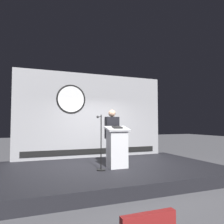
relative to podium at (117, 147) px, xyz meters
name	(u,v)px	position (x,y,z in m)	size (l,w,h in m)	color
ground_plane	(111,177)	(-0.10, 0.24, -0.87)	(40.00, 40.00, 0.00)	#4C4C51
stage_platform	(111,172)	(-0.10, 0.24, -0.72)	(6.40, 4.00, 0.30)	black
banner_display	(93,115)	(-0.11, 2.09, 0.98)	(5.60, 0.12, 3.11)	#9E9EA3
podium	(117,147)	(0.00, 0.00, 0.00)	(0.64, 0.50, 1.17)	silver
speaker_person	(112,136)	(0.03, 0.48, 0.28)	(0.40, 0.26, 1.67)	black
microphone_stand	(101,151)	(-0.53, -0.11, -0.06)	(0.24, 0.47, 1.48)	black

